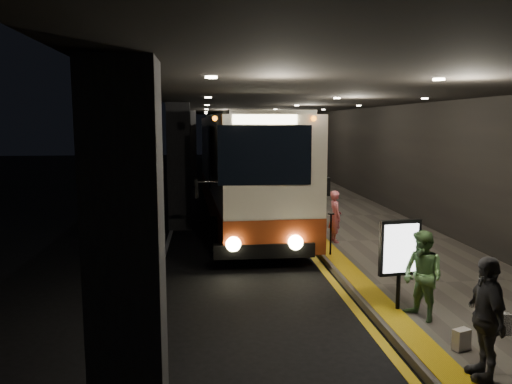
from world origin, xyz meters
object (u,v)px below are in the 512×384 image
passenger_waiting_grey (486,318)px  info_sign (400,250)px  passenger_boarding (335,216)px  bag_polka (501,324)px  coach_main (245,173)px  bag_plain (461,339)px  coach_second (230,154)px  passenger_waiting_green (423,276)px  stanchion_post (331,234)px

passenger_waiting_grey → info_sign: 2.64m
passenger_boarding → bag_polka: passenger_boarding is taller
coach_main → bag_plain: coach_main is taller
bag_polka → bag_plain: (-0.95, -0.47, -0.02)m
coach_second → coach_main: bearing=-89.9°
passenger_boarding → passenger_waiting_green: (0.03, -6.01, 0.04)m
passenger_boarding → passenger_waiting_grey: size_ratio=0.89×
passenger_boarding → stanchion_post: 1.54m
coach_main → passenger_waiting_green: size_ratio=7.70×
passenger_waiting_grey → bag_polka: passenger_waiting_grey is taller
bag_plain → coach_main: bearing=103.2°
passenger_waiting_green → info_sign: bearing=-177.9°
passenger_waiting_green → passenger_waiting_grey: passenger_waiting_grey is taller
coach_second → bag_plain: bearing=-83.3°
stanchion_post → coach_second: bearing=96.0°
stanchion_post → coach_main: bearing=110.4°
coach_main → stanchion_post: size_ratio=11.15×
stanchion_post → passenger_waiting_green: bearing=-83.3°
passenger_boarding → info_sign: size_ratio=0.89×
coach_main → passenger_boarding: (2.43, -3.72, -0.95)m
coach_main → bag_plain: bearing=-79.4°
passenger_boarding → bag_polka: (1.09, -6.78, -0.59)m
coach_main → passenger_waiting_green: (2.46, -9.73, -0.91)m
coach_second → bag_polka: bearing=-80.8°
passenger_waiting_grey → bag_plain: bearing=178.4°
coach_main → info_sign: bearing=-79.0°
coach_main → bag_polka: (3.52, -10.50, -1.54)m
coach_main → passenger_boarding: size_ratio=8.13×
coach_second → passenger_waiting_green: coach_second is taller
stanchion_post → bag_plain: bearing=-83.7°
bag_plain → info_sign: (-0.34, 1.76, 1.01)m
coach_main → passenger_boarding: coach_main is taller
bag_polka → info_sign: bearing=135.1°
bag_polka → bag_plain: bearing=-153.4°
passenger_waiting_green → bag_polka: size_ratio=4.43×
passenger_boarding → info_sign: (-0.21, -5.49, 0.40)m
passenger_boarding → bag_plain: 7.28m
passenger_waiting_grey → bag_polka: size_ratio=4.73×
coach_main → passenger_waiting_green: coach_main is taller
coach_main → coach_second: bearing=87.0°
coach_main → bag_polka: coach_main is taller
coach_second → bag_polka: (3.41, -22.70, -1.46)m
passenger_waiting_green → stanchion_post: (-0.53, 4.56, -0.25)m
bag_plain → passenger_waiting_grey: bearing=-99.5°
coach_main → passenger_boarding: bearing=-59.4°
info_sign → bag_polka: bearing=-52.8°
bag_plain → passenger_boarding: bearing=91.1°
info_sign → stanchion_post: (-0.30, 4.05, -0.61)m
passenger_waiting_green → bag_polka: bearing=31.4°
coach_second → passenger_waiting_grey: 24.15m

